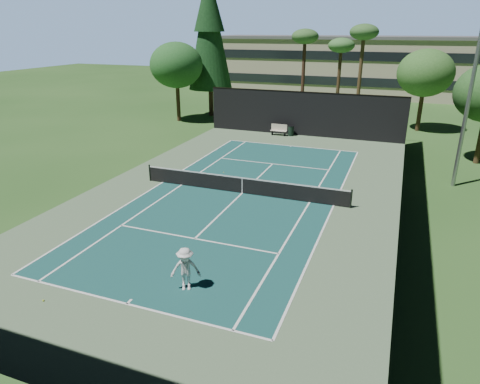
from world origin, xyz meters
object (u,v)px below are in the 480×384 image
object	(u,v)px
tennis_ball_b	(232,180)
park_bench	(279,130)
tennis_ball_d	(224,172)
player	(186,269)
trash_bin	(291,131)
tennis_ball_c	(239,178)
tennis_ball_a	(43,301)
tennis_net	(242,185)

from	to	relation	value
tennis_ball_b	park_bench	size ratio (longest dim) A/B	0.04
tennis_ball_b	tennis_ball_d	bearing A→B (deg)	132.31
player	trash_bin	distance (m)	25.88
player	tennis_ball_c	xyz separation A→B (m)	(-2.70, 12.71, -0.84)
park_bench	trash_bin	xyz separation A→B (m)	(1.09, 0.20, -0.07)
trash_bin	park_bench	bearing A→B (deg)	-169.80
tennis_ball_a	tennis_ball_d	distance (m)	16.09
tennis_net	player	distance (m)	10.38
player	tennis_ball_d	world-z (taller)	player
tennis_net	tennis_ball_a	distance (m)	13.16
tennis_net	tennis_ball_d	xyz separation A→B (m)	(-2.59, 3.27, -0.53)
player	tennis_ball_a	world-z (taller)	player
tennis_ball_d	park_bench	distance (m)	12.05
tennis_ball_a	tennis_ball_b	xyz separation A→B (m)	(1.49, 14.84, -0.01)
tennis_ball_d	park_bench	world-z (taller)	park_bench
park_bench	trash_bin	world-z (taller)	park_bench
player	tennis_ball_a	xyz separation A→B (m)	(-4.52, -2.56, -0.84)
tennis_ball_b	trash_bin	distance (m)	13.49
tennis_ball_c	player	bearing A→B (deg)	-78.01
tennis_ball_c	trash_bin	size ratio (longest dim) A/B	0.08
tennis_ball_a	trash_bin	distance (m)	28.38
tennis_ball_b	park_bench	xyz separation A→B (m)	(-0.62, 13.28, 0.52)
tennis_ball_b	trash_bin	world-z (taller)	trash_bin
tennis_ball_a	park_bench	xyz separation A→B (m)	(0.87, 28.12, 0.51)
tennis_net	trash_bin	world-z (taller)	tennis_net
tennis_ball_d	trash_bin	size ratio (longest dim) A/B	0.07
tennis_ball_d	trash_bin	xyz separation A→B (m)	(1.61, 12.23, 0.45)
tennis_ball_b	trash_bin	xyz separation A→B (m)	(0.47, 13.48, 0.45)
tennis_ball_c	tennis_ball_d	size ratio (longest dim) A/B	1.20
tennis_net	tennis_ball_d	size ratio (longest dim) A/B	202.51
tennis_ball_c	trash_bin	bearing A→B (deg)	89.36
tennis_ball_b	tennis_ball_a	bearing A→B (deg)	-95.75
tennis_net	park_bench	xyz separation A→B (m)	(-2.08, 15.30, -0.01)
tennis_net	park_bench	world-z (taller)	tennis_net
tennis_ball_b	park_bench	distance (m)	13.30
tennis_ball_b	tennis_ball_d	distance (m)	1.69
tennis_ball_d	tennis_ball_a	bearing A→B (deg)	-91.27
tennis_ball_c	trash_bin	xyz separation A→B (m)	(0.15, 13.04, 0.44)
tennis_ball_b	park_bench	bearing A→B (deg)	92.69
tennis_ball_d	tennis_ball_b	bearing A→B (deg)	-47.69
tennis_net	tennis_ball_b	bearing A→B (deg)	125.76
tennis_ball_c	park_bench	world-z (taller)	park_bench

